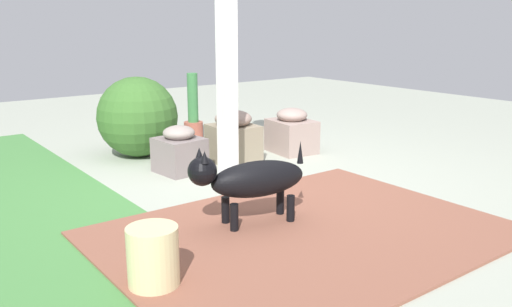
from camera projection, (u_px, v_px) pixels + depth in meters
name	position (u px, v px, depth m)	size (l,w,h in m)	color
ground_plane	(259.00, 185.00, 4.29)	(12.00, 12.00, 0.00)	#A4AB9A
brick_path	(305.00, 233.00, 3.29)	(1.80, 2.40, 0.02)	brown
porch_pillar	(226.00, 24.00, 4.16)	(0.13, 0.13, 2.51)	white
stone_planter_nearest	(292.00, 132.00, 5.30)	(0.48, 0.41, 0.44)	gray
stone_planter_near	(233.00, 138.00, 4.93)	(0.43, 0.39, 0.48)	gray
stone_planter_mid	(179.00, 151.00, 4.60)	(0.41, 0.39, 0.41)	slate
round_shrub	(138.00, 117.00, 5.11)	(0.77, 0.77, 0.77)	#386629
terracotta_pot_tall	(193.00, 115.00, 5.90)	(0.21, 0.21, 0.72)	#A15241
dog	(250.00, 179.00, 3.36)	(0.34, 0.78, 0.54)	black
ceramic_urn	(153.00, 258.00, 2.61)	(0.25, 0.25, 0.32)	beige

